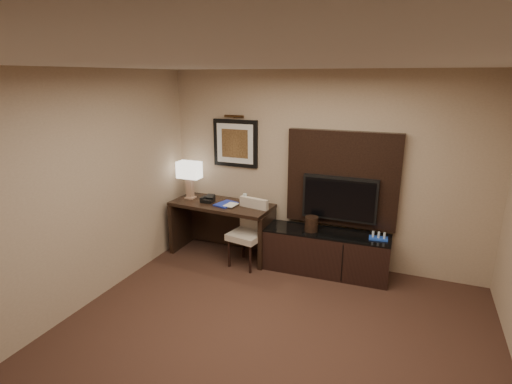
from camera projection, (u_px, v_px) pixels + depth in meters
The scene contains 18 objects.
floor at pixel (253, 370), 3.69m from camera, with size 4.50×5.00×0.01m, color #361F18.
ceiling at pixel (252, 63), 2.93m from camera, with size 4.50×5.00×0.01m, color silver.
wall_back at pixel (321, 170), 5.53m from camera, with size 4.50×0.01×2.70m, color tan.
wall_left at pixel (51, 203), 4.12m from camera, with size 0.01×5.00×2.70m, color tan.
desk at pixel (222, 229), 5.99m from camera, with size 1.50×0.64×0.81m, color black.
credenza at pixel (324, 252), 5.45m from camera, with size 1.71×0.47×0.59m, color black.
tv_wall_panel at pixel (342, 179), 5.39m from camera, with size 1.50×0.12×1.30m, color black.
tv at pixel (340, 199), 5.37m from camera, with size 1.00×0.08×0.60m, color black.
artwork at pixel (236, 143), 5.90m from camera, with size 0.70×0.04×0.70m, color black.
picture_light at pixel (234, 116), 5.75m from camera, with size 0.04×0.04×0.30m, color #402914.
desk_chair at pixel (246, 235), 5.60m from camera, with size 0.44×0.51×0.92m, color beige, non-canonical shape.
table_lamp at pixel (190, 179), 6.04m from camera, with size 0.37×0.21×0.61m, color tan, non-canonical shape.
desk_phone at pixel (208, 199), 5.92m from camera, with size 0.18×0.16×0.09m, color black, non-canonical shape.
blue_folder at pixel (226, 204), 5.81m from camera, with size 0.23×0.31×0.02m, color #172899.
book at pixel (226, 198), 5.76m from camera, with size 0.16×0.02×0.21m, color #B7A790.
water_bottle at pixel (245, 200), 5.76m from camera, with size 0.06×0.06×0.17m, color silver.
ice_bucket at pixel (311, 224), 5.39m from camera, with size 0.18×0.18×0.20m, color black.
minibar_tray at pixel (379, 236), 5.12m from camera, with size 0.23×0.14×0.08m, color #1C43B9, non-canonical shape.
Camera 1 is at (1.18, -2.84, 2.61)m, focal length 28.00 mm.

